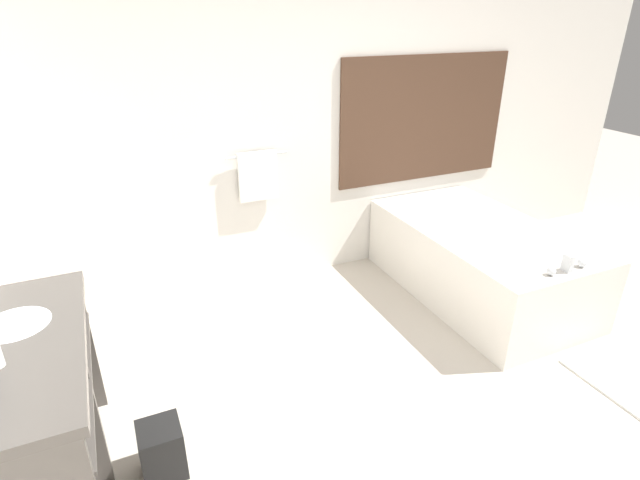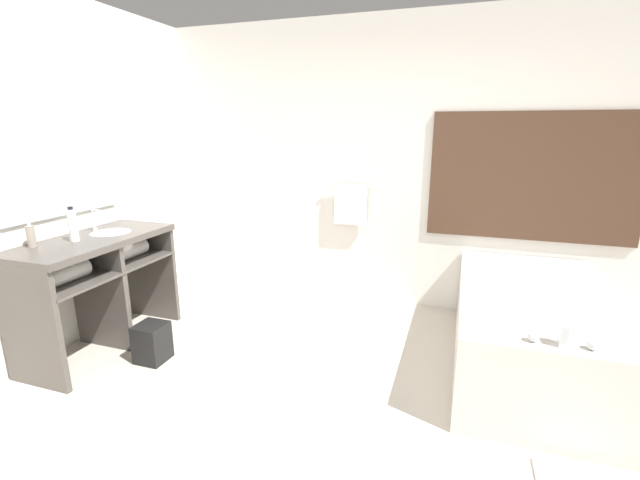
# 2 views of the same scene
# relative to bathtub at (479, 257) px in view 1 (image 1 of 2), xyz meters

# --- Properties ---
(ground_plane) EXTENTS (16.00, 16.00, 0.00)m
(ground_plane) POSITION_rel_bathtub_xyz_m (-1.29, -1.28, -0.33)
(ground_plane) COLOR beige
(ground_plane) RESTS_ON ground
(wall_back_with_blinds) EXTENTS (7.40, 0.13, 2.70)m
(wall_back_with_blinds) POSITION_rel_bathtub_xyz_m (-1.25, 0.95, 1.02)
(wall_back_with_blinds) COLOR white
(wall_back_with_blinds) RESTS_ON ground_plane
(vanity_counter) EXTENTS (0.57, 1.22, 0.90)m
(vanity_counter) POSITION_rel_bathtub_xyz_m (-3.19, -0.71, 0.31)
(vanity_counter) COLOR #4C4742
(vanity_counter) RESTS_ON ground_plane
(bathtub) EXTENTS (1.03, 1.83, 0.72)m
(bathtub) POSITION_rel_bathtub_xyz_m (0.00, 0.00, 0.00)
(bathtub) COLOR silver
(bathtub) RESTS_ON ground_plane
(waste_bin) EXTENTS (0.21, 0.21, 0.29)m
(waste_bin) POSITION_rel_bathtub_xyz_m (-2.69, -0.79, -0.18)
(waste_bin) COLOR black
(waste_bin) RESTS_ON ground_plane
(bath_mat) EXTENTS (0.46, 0.76, 0.02)m
(bath_mat) POSITION_rel_bathtub_xyz_m (0.13, -1.36, -0.32)
(bath_mat) COLOR white
(bath_mat) RESTS_ON ground_plane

